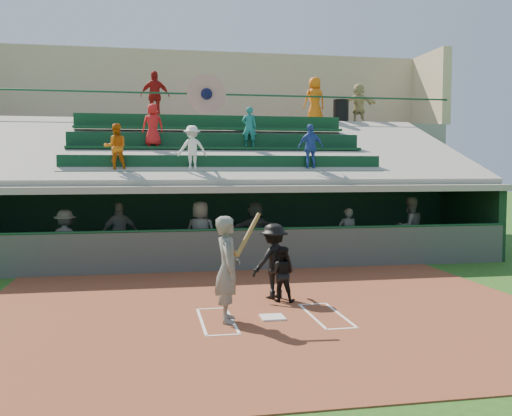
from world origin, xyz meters
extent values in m
plane|color=#204B15|center=(0.00, 0.00, 0.00)|extent=(100.00, 100.00, 0.00)
cube|color=brown|center=(0.00, 0.50, 0.01)|extent=(11.00, 9.00, 0.02)
cube|color=white|center=(0.00, 0.00, 0.04)|extent=(0.43, 0.43, 0.03)
cube|color=white|center=(-0.75, 0.00, 0.02)|extent=(0.05, 1.80, 0.01)
cube|color=white|center=(0.75, 0.00, 0.02)|extent=(0.05, 1.80, 0.01)
cube|color=white|center=(-1.30, 0.00, 0.02)|extent=(0.05, 1.80, 0.01)
cube|color=white|center=(1.30, 0.00, 0.02)|extent=(0.05, 1.80, 0.01)
cube|color=white|center=(-1.02, 0.90, 0.02)|extent=(0.60, 0.05, 0.01)
cube|color=silver|center=(1.02, 0.90, 0.02)|extent=(0.60, 0.05, 0.01)
cube|color=silver|center=(-1.02, -0.90, 0.02)|extent=(0.60, 0.05, 0.01)
cube|color=white|center=(1.02, -0.90, 0.02)|extent=(0.60, 0.05, 0.01)
cube|color=gray|center=(0.00, 6.75, 0.02)|extent=(16.00, 3.50, 0.04)
cube|color=gray|center=(0.00, 13.50, 2.30)|extent=(20.00, 3.00, 4.60)
cube|color=#484C47|center=(0.00, 5.00, 0.55)|extent=(16.00, 0.06, 1.10)
cylinder|color=#144022|center=(0.00, 5.00, 1.12)|extent=(16.00, 0.08, 0.08)
cube|color=black|center=(0.00, 8.50, 1.10)|extent=(16.00, 0.25, 2.20)
cube|color=black|center=(8.00, 6.75, 1.10)|extent=(0.25, 3.50, 2.20)
cube|color=gray|center=(0.00, 6.75, 2.20)|extent=(16.40, 3.90, 0.18)
cube|color=gray|center=(0.00, 10.25, 1.15)|extent=(16.40, 3.50, 2.30)
cube|color=gray|center=(0.00, 11.90, 2.30)|extent=(16.40, 0.30, 4.60)
cube|color=gray|center=(0.00, 8.60, 3.45)|extent=(16.40, 6.51, 2.37)
cube|color=#0D3920|center=(0.00, 6.20, 2.65)|extent=(9.40, 0.42, 0.08)
cube|color=#0B331B|center=(0.00, 6.40, 2.91)|extent=(9.40, 0.06, 0.45)
cube|color=#0C361A|center=(0.00, 8.10, 3.40)|extent=(9.40, 0.42, 0.08)
cube|color=#0B331C|center=(0.00, 8.30, 3.66)|extent=(9.40, 0.06, 0.45)
cube|color=#0D3B1D|center=(0.00, 10.00, 4.15)|extent=(9.40, 0.42, 0.08)
cube|color=#0D3A1C|center=(0.00, 10.20, 4.41)|extent=(9.40, 0.06, 0.45)
imported|color=#C75F0B|center=(-3.10, 6.30, 3.34)|extent=(0.70, 0.58, 1.31)
imported|color=white|center=(-0.98, 6.30, 3.33)|extent=(0.87, 0.56, 1.28)
imported|color=#284AA2|center=(2.52, 6.30, 3.38)|extent=(0.84, 0.41, 1.38)
imported|color=red|center=(-2.07, 8.20, 4.11)|extent=(0.70, 0.50, 1.34)
imported|color=#176969|center=(1.00, 8.20, 4.09)|extent=(0.53, 0.41, 1.30)
cylinder|color=#154227|center=(0.00, 12.00, 5.60)|extent=(20.00, 0.07, 0.07)
cylinder|color=#B22419|center=(0.00, 11.98, 5.60)|extent=(1.50, 0.06, 1.50)
sphere|color=#0C0F33|center=(0.00, 11.95, 5.60)|extent=(0.44, 0.44, 0.44)
cube|color=tan|center=(0.00, 15.00, 6.20)|extent=(20.00, 0.40, 3.20)
cube|color=tan|center=(10.00, 13.50, 6.20)|extent=(0.40, 3.00, 3.20)
imported|color=#5A5D58|center=(-0.84, -0.07, 0.97)|extent=(0.49, 0.72, 1.90)
cylinder|color=olive|center=(-0.49, -0.22, 1.60)|extent=(0.56, 0.54, 0.75)
sphere|color=#8D5E33|center=(-0.71, -0.07, 1.25)|extent=(0.10, 0.10, 0.10)
imported|color=black|center=(0.47, 1.26, 0.59)|extent=(0.67, 0.60, 1.15)
imported|color=black|center=(0.37, 1.58, 0.81)|extent=(1.17, 0.96, 1.58)
cube|color=olive|center=(0.29, 8.10, 0.28)|extent=(15.87, 4.25, 0.49)
imported|color=#545652|center=(-4.44, 5.87, 0.85)|extent=(1.12, 0.75, 1.61)
imported|color=#565954|center=(-3.02, 6.19, 0.93)|extent=(1.11, 0.64, 1.78)
imported|color=#525550|center=(-0.81, 5.72, 0.95)|extent=(1.04, 0.88, 1.82)
imported|color=#5A5D57|center=(0.93, 6.83, 0.90)|extent=(1.64, 0.63, 1.73)
imported|color=#585B56|center=(3.60, 6.06, 0.81)|extent=(0.61, 0.45, 1.54)
imported|color=#575954|center=(5.62, 6.11, 0.96)|extent=(1.00, 0.84, 1.85)
cylinder|color=black|center=(5.48, 12.24, 5.07)|extent=(0.62, 0.62, 0.93)
imported|color=#A61612|center=(-1.94, 12.43, 5.55)|extent=(1.12, 0.49, 1.90)
imported|color=orange|center=(4.40, 12.35, 5.52)|extent=(0.98, 0.72, 1.84)
imported|color=tan|center=(6.40, 12.68, 5.44)|extent=(1.59, 0.60, 1.68)
camera|label=1|loc=(-2.18, -10.05, 2.76)|focal=40.00mm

